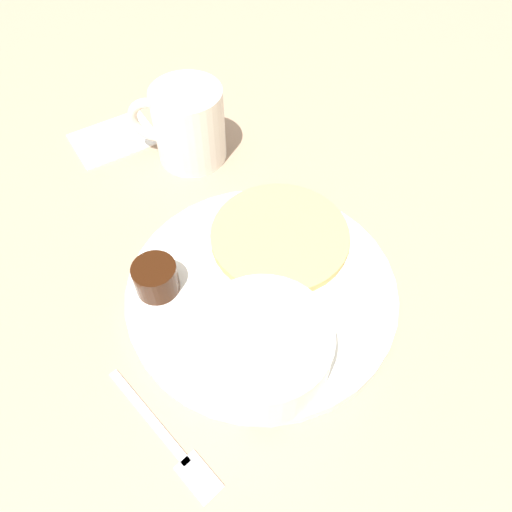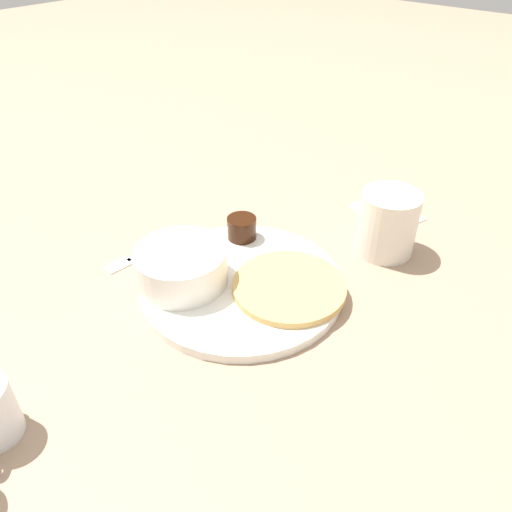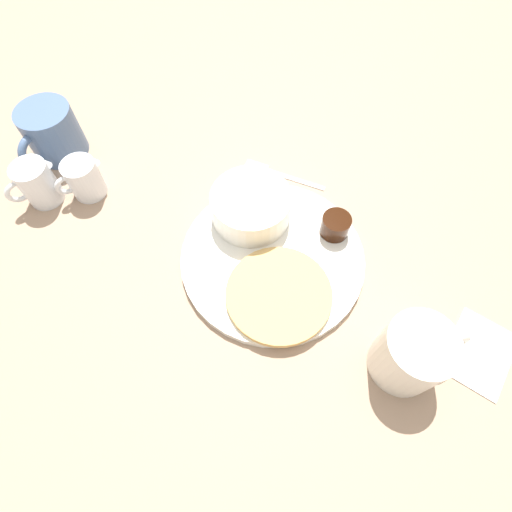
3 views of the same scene
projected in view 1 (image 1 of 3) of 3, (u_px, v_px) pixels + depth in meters
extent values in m
plane|color=#9E7F66|center=(262.00, 294.00, 0.47)|extent=(4.00, 4.00, 0.00)
cylinder|color=white|center=(262.00, 290.00, 0.47)|extent=(0.25, 0.25, 0.01)
cylinder|color=tan|center=(280.00, 236.00, 0.49)|extent=(0.14, 0.14, 0.01)
cylinder|color=white|center=(263.00, 347.00, 0.40)|extent=(0.11, 0.11, 0.05)
cylinder|color=white|center=(263.00, 336.00, 0.39)|extent=(0.09, 0.09, 0.01)
cylinder|color=black|center=(156.00, 278.00, 0.45)|extent=(0.04, 0.04, 0.03)
cylinder|color=white|center=(244.00, 377.00, 0.40)|extent=(0.04, 0.04, 0.02)
sphere|color=white|center=(244.00, 368.00, 0.38)|extent=(0.02, 0.02, 0.02)
cylinder|color=silver|center=(189.00, 125.00, 0.56)|extent=(0.08, 0.08, 0.09)
torus|color=silver|center=(152.00, 120.00, 0.56)|extent=(0.04, 0.05, 0.06)
cube|color=silver|center=(148.00, 415.00, 0.40)|extent=(0.02, 0.10, 0.00)
cube|color=silver|center=(199.00, 477.00, 0.37)|extent=(0.02, 0.04, 0.00)
cube|color=white|center=(114.00, 138.00, 0.61)|extent=(0.11, 0.10, 0.00)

